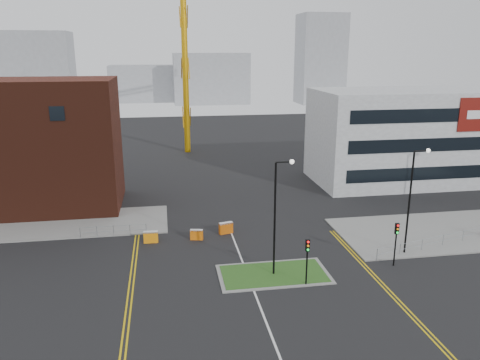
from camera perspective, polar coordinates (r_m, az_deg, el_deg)
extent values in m
plane|color=black|center=(30.12, 3.91, -18.56)|extent=(200.00, 200.00, 0.00)
cube|color=slate|center=(51.14, -24.81, -5.15)|extent=(28.00, 8.00, 0.12)
cube|color=slate|center=(50.27, 25.28, -5.55)|extent=(24.00, 10.00, 0.12)
cube|color=slate|center=(37.22, 4.11, -11.38)|extent=(8.60, 4.60, 0.08)
cube|color=#22551C|center=(37.21, 4.11, -11.36)|extent=(8.00, 4.00, 0.12)
cube|color=#431B10|center=(54.96, -24.06, 3.85)|extent=(18.00, 10.00, 14.00)
cube|color=black|center=(48.61, -21.41, 7.56)|extent=(1.40, 0.10, 1.40)
cube|color=#A4A6A9|center=(65.59, 20.03, 5.07)|extent=(25.00, 12.00, 12.00)
cube|color=black|center=(61.23, 22.43, 0.78)|extent=(22.00, 0.10, 1.60)
cube|color=black|center=(60.51, 22.77, 3.98)|extent=(22.00, 0.10, 1.60)
cube|color=black|center=(59.98, 23.12, 7.26)|extent=(22.00, 0.10, 1.60)
cylinder|color=orange|center=(79.34, -6.81, 16.93)|extent=(1.00, 1.00, 37.84)
cylinder|color=black|center=(35.43, 4.25, -4.94)|extent=(0.16, 0.16, 9.00)
cylinder|color=black|center=(34.26, 5.38, 2.19)|extent=(1.20, 0.10, 0.10)
sphere|color=silver|center=(34.42, 6.34, 2.23)|extent=(0.36, 0.36, 0.36)
cylinder|color=black|center=(41.51, 19.92, -2.75)|extent=(0.16, 0.16, 9.00)
cylinder|color=black|center=(40.70, 21.24, 3.33)|extent=(1.20, 0.10, 0.10)
sphere|color=silver|center=(41.01, 21.96, 3.34)|extent=(0.36, 0.36, 0.36)
cylinder|color=black|center=(35.35, 8.13, -10.40)|extent=(0.12, 0.12, 3.00)
cube|color=black|center=(34.64, 8.24, -7.87)|extent=(0.28, 0.22, 0.90)
sphere|color=red|center=(34.41, 8.32, -7.50)|extent=(0.18, 0.18, 0.18)
sphere|color=orange|center=(34.53, 8.30, -7.96)|extent=(0.18, 0.18, 0.18)
sphere|color=#0CCC33|center=(34.65, 8.28, -8.41)|extent=(0.18, 0.18, 0.18)
cylinder|color=black|center=(39.97, 18.38, -7.91)|extent=(0.12, 0.12, 3.00)
cube|color=black|center=(39.35, 18.59, -5.64)|extent=(0.28, 0.22, 0.90)
sphere|color=red|center=(39.14, 18.71, -5.29)|extent=(0.18, 0.18, 0.18)
sphere|color=orange|center=(39.25, 18.67, -5.70)|extent=(0.18, 0.18, 0.18)
sphere|color=#0CCC33|center=(39.35, 18.64, -6.11)|extent=(0.18, 0.18, 0.18)
cylinder|color=gray|center=(45.37, -15.20, -5.43)|extent=(6.00, 0.04, 0.04)
cylinder|color=gray|center=(45.54, -15.16, -6.02)|extent=(6.00, 0.04, 0.04)
cylinder|color=gray|center=(45.97, -18.90, -6.13)|extent=(0.05, 0.05, 1.10)
cylinder|color=gray|center=(45.31, -11.37, -5.89)|extent=(0.05, 0.05, 1.10)
cylinder|color=gray|center=(47.20, 25.60, -5.64)|extent=(19.01, 5.04, 0.04)
cylinder|color=gray|center=(47.37, 25.53, -6.20)|extent=(19.01, 5.04, 0.04)
cylinder|color=gray|center=(40.72, 16.35, -8.75)|extent=(0.05, 0.05, 1.10)
cube|color=silver|center=(31.75, 3.06, -16.57)|extent=(0.15, 30.00, 0.01)
cube|color=gold|center=(38.27, -13.18, -11.05)|extent=(0.12, 24.00, 0.01)
cube|color=gold|center=(38.25, -12.72, -11.03)|extent=(0.12, 24.00, 0.01)
cube|color=gold|center=(37.92, 16.16, -11.53)|extent=(0.12, 20.00, 0.01)
cube|color=gold|center=(38.04, 16.58, -11.48)|extent=(0.12, 20.00, 0.01)
cube|color=gray|center=(148.29, -23.19, 12.07)|extent=(18.00, 12.00, 22.00)
cube|color=gray|center=(155.30, -3.56, 12.25)|extent=(24.00, 12.00, 16.00)
cube|color=gray|center=(157.71, 9.77, 14.30)|extent=(14.00, 12.00, 28.00)
cube|color=gray|center=(164.59, -10.29, 11.53)|extent=(30.00, 12.00, 12.00)
cube|color=orange|center=(43.44, -10.82, -6.84)|extent=(1.29, 0.48, 1.06)
cube|color=silver|center=(43.26, -10.85, -6.25)|extent=(1.29, 0.48, 0.13)
cube|color=orange|center=(43.51, -5.31, -6.65)|extent=(1.21, 0.62, 0.96)
cube|color=silver|center=(43.35, -5.33, -6.12)|extent=(1.21, 0.62, 0.12)
cube|color=#CC570B|center=(44.73, -1.73, -5.87)|extent=(1.38, 0.74, 1.09)
cube|color=silver|center=(44.55, -1.73, -5.28)|extent=(1.38, 0.74, 0.13)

